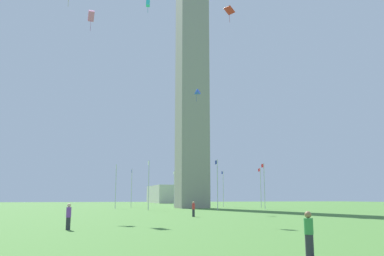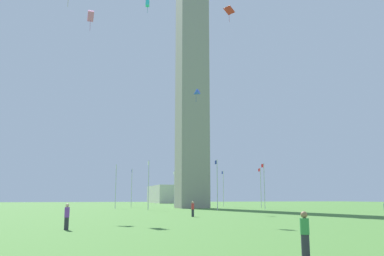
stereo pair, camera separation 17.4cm
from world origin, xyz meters
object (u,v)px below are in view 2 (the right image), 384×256
(flagpole_ne, at_px, (132,186))
(kite_blue_delta, at_px, (196,93))
(flagpole_n, at_px, (174,187))
(flagpole_nw, at_px, (223,187))
(person_green_shirt, at_px, (305,235))
(obelisk_monument, at_px, (192,80))
(flagpole_se, at_px, (148,183))
(flagpole_w, at_px, (261,186))
(person_purple_shirt, at_px, (67,217))
(flagpole_s, at_px, (217,182))
(kite_cyan_box, at_px, (147,3))
(flagpole_e, at_px, (116,184))
(person_red_shirt, at_px, (193,209))
(kite_pink_box, at_px, (91,16))
(distant_building, at_px, (171,194))
(flagpole_sw, at_px, (264,184))
(kite_red_diamond, at_px, (229,11))

(flagpole_ne, distance_m, kite_blue_delta, 34.25)
(flagpole_n, bearing_deg, flagpole_ne, 112.50)
(flagpole_nw, distance_m, person_green_shirt, 82.01)
(obelisk_monument, height_order, flagpole_ne, obelisk_monument)
(flagpole_se, distance_m, flagpole_w, 28.50)
(person_purple_shirt, height_order, kite_blue_delta, kite_blue_delta)
(flagpole_s, bearing_deg, flagpole_n, -0.00)
(flagpole_se, xyz_separation_m, kite_cyan_box, (-18.04, 3.72, 23.63))
(flagpole_n, bearing_deg, kite_blue_delta, 171.96)
(obelisk_monument, xyz_separation_m, flagpole_e, (0.06, 15.43, -22.33))
(person_red_shirt, relative_size, person_green_shirt, 1.06)
(flagpole_nw, bearing_deg, kite_blue_delta, 152.63)
(flagpole_nw, relative_size, kite_blue_delta, 3.92)
(flagpole_se, relative_size, kite_pink_box, 2.97)
(flagpole_w, xyz_separation_m, flagpole_nw, (10.91, 4.52, 0.00))
(person_green_shirt, height_order, distant_building, distant_building)
(flagpole_w, distance_m, person_purple_shirt, 64.62)
(obelisk_monument, relative_size, flagpole_ne, 6.34)
(obelisk_monument, distance_m, flagpole_s, 27.11)
(flagpole_s, xyz_separation_m, kite_cyan_box, (-13.52, 14.63, 23.63))
(flagpole_ne, bearing_deg, obelisk_monument, -135.15)
(distant_building, bearing_deg, flagpole_e, 159.76)
(flagpole_se, distance_m, person_green_shirt, 56.17)
(flagpole_ne, xyz_separation_m, flagpole_s, (-26.33, -10.91, 0.00))
(flagpole_nw, relative_size, person_purple_shirt, 4.98)
(flagpole_w, relative_size, person_green_shirt, 5.32)
(flagpole_s, bearing_deg, person_purple_shirt, 147.19)
(person_purple_shirt, relative_size, person_red_shirt, 1.01)
(flagpole_w, bearing_deg, person_green_shirt, 155.49)
(kite_blue_delta, bearing_deg, person_green_shirt, 167.92)
(flagpole_w, height_order, kite_pink_box, kite_pink_box)
(person_red_shirt, bearing_deg, person_green_shirt, 173.36)
(flagpole_sw, relative_size, kite_red_diamond, 3.27)
(flagpole_sw, distance_m, distant_building, 92.28)
(flagpole_nw, height_order, kite_cyan_box, kite_cyan_box)
(person_purple_shirt, distance_m, distant_building, 138.20)
(flagpole_se, height_order, flagpole_nw, same)
(kite_blue_delta, bearing_deg, distant_building, -10.94)
(flagpole_n, height_order, flagpole_s, same)
(flagpole_se, height_order, person_red_shirt, flagpole_se)
(flagpole_nw, relative_size, kite_cyan_box, 4.52)
(flagpole_s, xyz_separation_m, flagpole_nw, (26.33, -10.91, 0.00))
(obelisk_monument, distance_m, flagpole_e, 27.14)
(flagpole_se, bearing_deg, flagpole_s, -112.50)
(obelisk_monument, distance_m, kite_cyan_box, 32.41)
(flagpole_n, height_order, distant_building, flagpole_n)
(flagpole_s, distance_m, kite_blue_delta, 15.53)
(flagpole_e, xyz_separation_m, kite_red_diamond, (-20.40, -16.14, 28.73))
(obelisk_monument, bearing_deg, distant_building, -10.15)
(flagpole_w, height_order, kite_red_diamond, kite_red_diamond)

